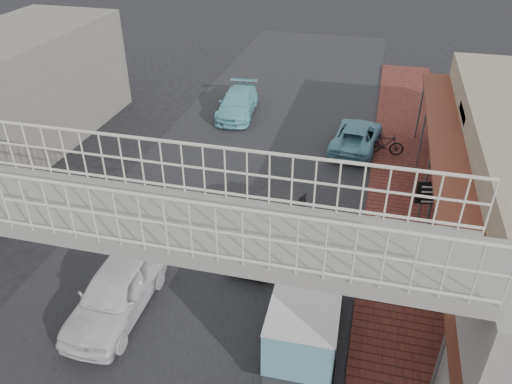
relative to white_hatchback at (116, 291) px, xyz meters
The scene contains 13 objects.
ground 2.53m from the white_hatchback, 48.73° to the left, with size 120.00×120.00×0.00m, color black.
road_strip 2.53m from the white_hatchback, 48.73° to the left, with size 10.00×60.00×0.01m, color black.
sidewalk 9.45m from the white_hatchback, 30.77° to the left, with size 3.00×40.00×0.10m, color brown.
footbridge 3.65m from the white_hatchback, 53.74° to the right, with size 16.40×2.40×6.34m.
white_hatchback is the anchor object (origin of this frame).
dark_sedan 5.41m from the white_hatchback, 50.21° to the left, with size 1.49×4.27×1.41m, color black.
angkot_curb 13.48m from the white_hatchback, 64.53° to the left, with size 1.94×4.22×1.17m, color #6AA5B8.
angkot_far 14.58m from the white_hatchback, 92.39° to the left, with size 1.78×4.37×1.27m, color #7BCAD6.
angkot_van 5.43m from the white_hatchback, ahead, with size 1.86×3.89×1.89m.
motorcycle_near 8.81m from the white_hatchback, 33.21° to the left, with size 0.58×1.66×0.87m, color black.
motorcycle_far 13.62m from the white_hatchback, 58.55° to the left, with size 0.46×1.64×0.98m, color black.
street_clock 7.47m from the white_hatchback, 18.91° to the left, with size 0.67×0.54×2.71m.
arrow_sign 10.62m from the white_hatchback, 28.66° to the left, with size 1.63×1.06×2.73m.
Camera 1 is at (4.82, -11.00, 10.60)m, focal length 35.00 mm.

